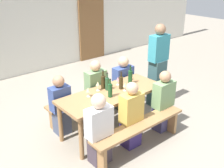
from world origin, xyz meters
TOP-DOWN VIEW (x-y plane):
  - ground_plane at (0.00, 0.00)m, footprint 24.00×24.00m
  - back_wall at (0.00, 3.73)m, footprint 14.00×0.20m
  - wooden_door at (2.19, 3.59)m, footprint 0.90×0.06m
  - tasting_table at (0.00, 0.00)m, footprint 1.84×0.73m
  - bench_near at (0.00, -0.66)m, footprint 1.74×0.30m
  - bench_far at (0.00, 0.66)m, footprint 1.74×0.30m
  - wine_bottle_0 at (-0.01, 0.22)m, footprint 0.07×0.07m
  - wine_bottle_1 at (0.49, 0.07)m, footprint 0.08×0.08m
  - wine_bottle_2 at (-0.13, -0.11)m, footprint 0.07×0.07m
  - wine_bottle_3 at (0.00, 0.12)m, footprint 0.07×0.07m
  - wine_bottle_4 at (0.21, 0.01)m, footprint 0.07×0.07m
  - wine_glass_0 at (0.28, 0.17)m, footprint 0.06×0.06m
  - wine_glass_1 at (0.59, 0.20)m, footprint 0.07×0.07m
  - wine_glass_2 at (-0.40, 0.12)m, footprint 0.07×0.07m
  - wine_glass_3 at (-0.14, 0.20)m, footprint 0.07×0.07m
  - wine_glass_4 at (0.21, -0.09)m, footprint 0.07×0.07m
  - seated_guest_near_0 at (-0.67, -0.51)m, footprint 0.38×0.24m
  - seated_guest_near_1 at (-0.04, -0.51)m, footprint 0.36×0.24m
  - seated_guest_near_2 at (0.72, -0.51)m, footprint 0.38×0.24m
  - seated_guest_far_0 at (-0.70, 0.51)m, footprint 0.33×0.24m
  - seated_guest_far_1 at (0.04, 0.51)m, footprint 0.38×0.24m
  - seated_guest_far_2 at (0.71, 0.51)m, footprint 0.41×0.24m
  - standing_host at (1.35, 0.19)m, footprint 0.40×0.24m

SIDE VIEW (x-z plane):
  - ground_plane at x=0.00m, z-range 0.00..0.00m
  - bench_near at x=0.00m, z-range 0.12..0.57m
  - bench_far at x=0.00m, z-range 0.12..0.57m
  - seated_guest_far_0 at x=-0.70m, z-range -0.02..1.05m
  - seated_guest_near_2 at x=0.72m, z-range -0.03..1.07m
  - seated_guest_far_2 at x=0.71m, z-range -0.03..1.08m
  - seated_guest_near_1 at x=-0.04m, z-range -0.03..1.08m
  - seated_guest_near_0 at x=-0.67m, z-range -0.02..1.08m
  - seated_guest_far_1 at x=0.04m, z-range -0.03..1.13m
  - tasting_table at x=0.00m, z-range 0.29..1.04m
  - standing_host at x=1.35m, z-range -0.02..1.68m
  - wine_glass_4 at x=0.21m, z-range 0.78..0.93m
  - wine_glass_0 at x=0.28m, z-range 0.78..0.93m
  - wine_glass_2 at x=-0.40m, z-range 0.79..0.94m
  - wine_bottle_3 at x=0.00m, z-range 0.71..1.02m
  - wine_bottle_4 at x=0.21m, z-range 0.71..1.03m
  - wine_bottle_2 at x=-0.13m, z-range 0.71..1.02m
  - wine_glass_3 at x=-0.14m, z-range 0.79..0.95m
  - wine_bottle_0 at x=-0.01m, z-range 0.71..1.04m
  - wine_bottle_1 at x=0.49m, z-range 0.71..1.05m
  - wine_glass_1 at x=0.59m, z-range 0.79..0.98m
  - wooden_door at x=2.19m, z-range 0.00..2.10m
  - back_wall at x=0.00m, z-range 0.00..3.20m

